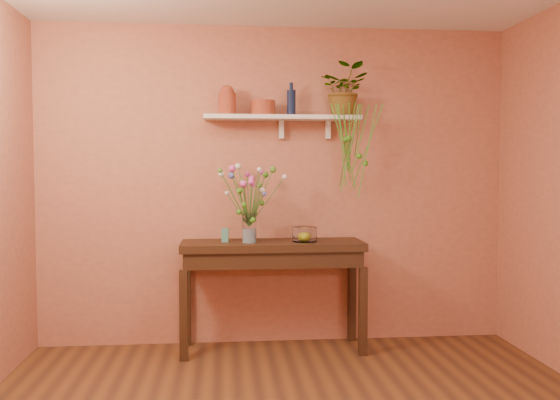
{
  "coord_description": "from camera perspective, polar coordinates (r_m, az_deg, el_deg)",
  "views": [
    {
      "loc": [
        -0.43,
        -3.06,
        1.49
      ],
      "look_at": [
        0.0,
        1.55,
        1.25
      ],
      "focal_mm": 38.0,
      "sensor_mm": 36.0,
      "label": 1
    }
  ],
  "objects": [
    {
      "name": "room",
      "position": [
        3.09,
        2.68,
        0.35
      ],
      "size": [
        4.04,
        4.04,
        2.7
      ],
      "color": "brown",
      "rests_on": "ground"
    },
    {
      "name": "sideboard",
      "position": [
        4.87,
        -0.73,
        -5.54
      ],
      "size": [
        1.48,
        0.48,
        0.9
      ],
      "color": "#321F0F",
      "rests_on": "ground"
    },
    {
      "name": "wall_shelf",
      "position": [
        4.98,
        0.35,
        7.87
      ],
      "size": [
        1.3,
        0.24,
        0.19
      ],
      "color": "white",
      "rests_on": "room"
    },
    {
      "name": "terracotta_jug",
      "position": [
        4.93,
        -5.11,
        9.5
      ],
      "size": [
        0.15,
        0.15,
        0.24
      ],
      "color": "#A1442C",
      "rests_on": "wall_shelf"
    },
    {
      "name": "terracotta_pot",
      "position": [
        4.96,
        -1.62,
        8.85
      ],
      "size": [
        0.22,
        0.22,
        0.12
      ],
      "primitive_type": "cylinder",
      "rotation": [
        0.0,
        0.0,
        0.13
      ],
      "color": "#A1442C",
      "rests_on": "wall_shelf"
    },
    {
      "name": "blue_bottle",
      "position": [
        5.0,
        1.09,
        9.39
      ],
      "size": [
        0.09,
        0.09,
        0.27
      ],
      "color": "#101B3B",
      "rests_on": "wall_shelf"
    },
    {
      "name": "spider_plant",
      "position": [
        5.09,
        6.27,
        10.46
      ],
      "size": [
        0.47,
        0.44,
        0.43
      ],
      "primitive_type": "imported",
      "rotation": [
        0.0,
        0.0,
        -0.3
      ],
      "color": "#3D811C",
      "rests_on": "wall_shelf"
    },
    {
      "name": "plant_fronds",
      "position": [
        4.89,
        7.04,
        5.23
      ],
      "size": [
        0.43,
        0.36,
        0.77
      ],
      "color": "#3D811C",
      "rests_on": "wall_shelf"
    },
    {
      "name": "glass_vase",
      "position": [
        4.78,
        -2.97,
        -2.91
      ],
      "size": [
        0.11,
        0.11,
        0.24
      ],
      "color": "white",
      "rests_on": "sideboard"
    },
    {
      "name": "bouquet",
      "position": [
        4.76,
        -3.08,
        1.25
      ],
      "size": [
        0.56,
        0.53,
        0.51
      ],
      "color": "#386B28",
      "rests_on": "glass_vase"
    },
    {
      "name": "glass_bowl",
      "position": [
        4.84,
        2.38,
        -3.37
      ],
      "size": [
        0.2,
        0.2,
        0.12
      ],
      "color": "white",
      "rests_on": "sideboard"
    },
    {
      "name": "lemon",
      "position": [
        4.85,
        2.35,
        -3.51
      ],
      "size": [
        0.07,
        0.07,
        0.07
      ],
      "primitive_type": "sphere",
      "color": "#FFFC1F",
      "rests_on": "glass_bowl"
    },
    {
      "name": "carton",
      "position": [
        4.83,
        -5.31,
        -3.39
      ],
      "size": [
        0.06,
        0.05,
        0.11
      ],
      "primitive_type": "cube",
      "rotation": [
        0.0,
        0.0,
        -0.08
      ],
      "color": "#326E81",
      "rests_on": "sideboard"
    }
  ]
}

